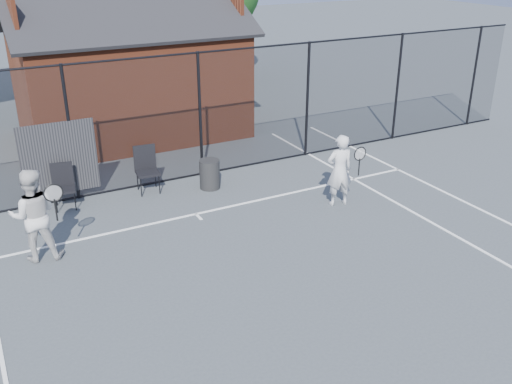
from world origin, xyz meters
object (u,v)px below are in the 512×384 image
clubhouse (130,80)px  chair_left (64,188)px  chair_right (147,171)px  player_back (34,215)px  player_front (340,170)px  waste_bin (210,174)px

clubhouse → chair_left: size_ratio=6.82×
clubhouse → chair_right: clubhouse is taller
chair_right → player_back: bearing=-137.6°
player_front → waste_bin: player_front is taller
chair_left → clubhouse: bearing=66.6°
player_back → chair_left: 2.16m
clubhouse → player_front: (2.44, -6.98, -0.81)m
player_front → chair_right: player_front is taller
chair_right → waste_bin: 1.42m
player_back → waste_bin: size_ratio=2.49×
player_back → waste_bin: player_back is taller
chair_left → player_back: bearing=-103.7°
player_front → player_back: (-6.12, 0.62, 0.07)m
chair_right → clubhouse: bearing=83.5°
clubhouse → waste_bin: 5.02m
clubhouse → chair_left: bearing=-122.9°
clubhouse → waste_bin: (0.33, -4.85, -1.26)m
chair_left → player_front: bearing=-16.5°
clubhouse → chair_right: size_ratio=6.25×
clubhouse → chair_right: 4.64m
player_back → chair_left: player_back is taller
clubhouse → chair_left: clubhouse is taller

